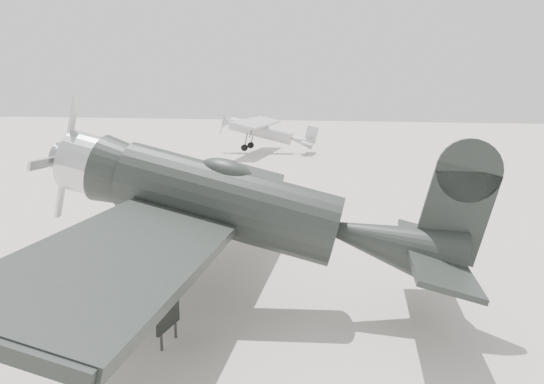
% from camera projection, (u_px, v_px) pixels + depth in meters
% --- Properties ---
extents(ground, '(160.00, 160.00, 0.00)m').
position_uv_depth(ground, '(228.00, 249.00, 16.14)').
color(ground, '#A9A196').
rests_on(ground, ground).
extents(lowwing_monoplane, '(9.33, 13.05, 4.19)m').
position_uv_depth(lowwing_monoplane, '(249.00, 209.00, 11.35)').
color(lowwing_monoplane, black).
rests_on(lowwing_monoplane, ground).
extents(highwing_monoplane, '(7.79, 10.97, 3.11)m').
position_uv_depth(highwing_monoplane, '(265.00, 129.00, 42.53)').
color(highwing_monoplane, '#A3A5A9').
rests_on(highwing_monoplane, ground).
extents(equipment_block, '(1.78, 1.32, 0.81)m').
position_uv_depth(equipment_block, '(135.00, 249.00, 14.73)').
color(equipment_block, slate).
rests_on(equipment_block, ground).
extents(sign_board, '(0.08, 0.82, 1.18)m').
position_uv_depth(sign_board, '(168.00, 309.00, 9.88)').
color(sign_board, '#333333').
rests_on(sign_board, ground).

